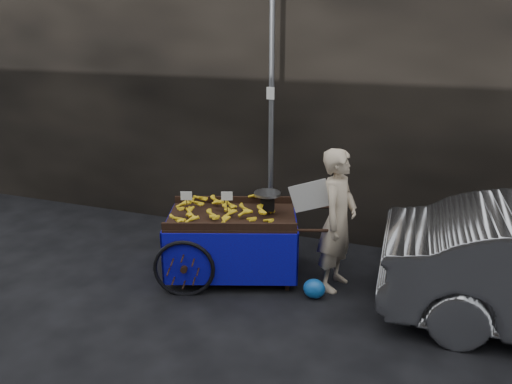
% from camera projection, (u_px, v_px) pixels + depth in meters
% --- Properties ---
extents(ground, '(80.00, 80.00, 0.00)m').
position_uv_depth(ground, '(222.00, 272.00, 7.17)').
color(ground, black).
rests_on(ground, ground).
extents(building_wall, '(13.50, 2.00, 5.00)m').
position_uv_depth(building_wall, '(300.00, 78.00, 8.55)').
color(building_wall, black).
rests_on(building_wall, ground).
extents(street_pole, '(0.12, 0.10, 4.00)m').
position_uv_depth(street_pole, '(271.00, 119.00, 7.58)').
color(street_pole, slate).
rests_on(street_pole, ground).
extents(banana_cart, '(2.61, 1.79, 1.30)m').
position_uv_depth(banana_cart, '(228.00, 222.00, 6.85)').
color(banana_cart, black).
rests_on(banana_cart, ground).
extents(vendor, '(0.93, 0.77, 1.91)m').
position_uv_depth(vendor, '(338.00, 220.00, 6.49)').
color(vendor, tan).
rests_on(vendor, ground).
extents(plastic_bag, '(0.29, 0.23, 0.26)m').
position_uv_depth(plastic_bag, '(314.00, 289.00, 6.46)').
color(plastic_bag, '#1657A9').
rests_on(plastic_bag, ground).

